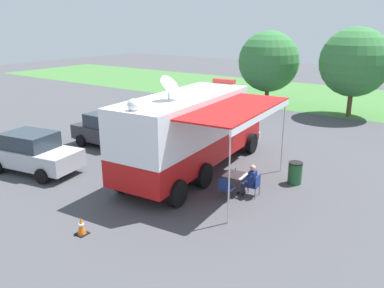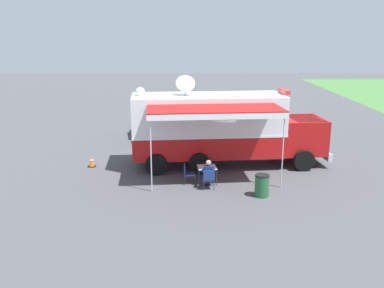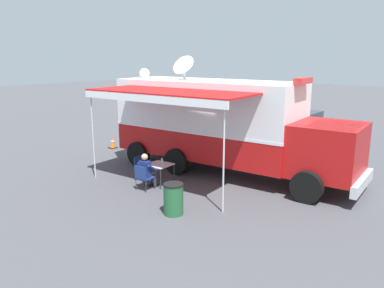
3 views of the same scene
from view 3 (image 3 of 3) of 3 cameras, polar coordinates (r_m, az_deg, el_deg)
ground_plane at (r=15.12m, az=2.22°, el=-3.75°), size 100.00×100.00×0.00m
lot_stripe at (r=17.31m, az=14.85°, el=-1.99°), size 0.52×4.79×0.01m
command_truck at (r=14.26m, az=4.74°, el=3.22°), size 5.48×9.66×4.53m
folding_table at (r=13.17m, az=-5.01°, el=-3.30°), size 0.86×0.86×0.73m
water_bottle at (r=13.10m, az=-4.57°, el=-2.64°), size 0.07×0.07×0.22m
folding_chair_at_table at (r=12.66m, az=-7.42°, el=-4.79°), size 0.52×0.52×0.87m
folding_chair_beside_table at (r=13.77m, az=-7.67°, el=-3.32°), size 0.52×0.52×0.87m
seated_responder at (r=12.76m, az=-6.86°, el=-3.99°), size 0.69×0.58×1.25m
trash_bin at (r=10.76m, az=-2.83°, el=-8.31°), size 0.57×0.57×0.91m
traffic_cone at (r=18.82m, az=-11.95°, el=0.24°), size 0.36×0.36×0.58m
car_behind_truck at (r=21.37m, az=4.80°, el=3.64°), size 4.45×2.55×1.76m
car_far_corner at (r=19.12m, az=15.70°, el=2.07°), size 4.21×2.04×1.76m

